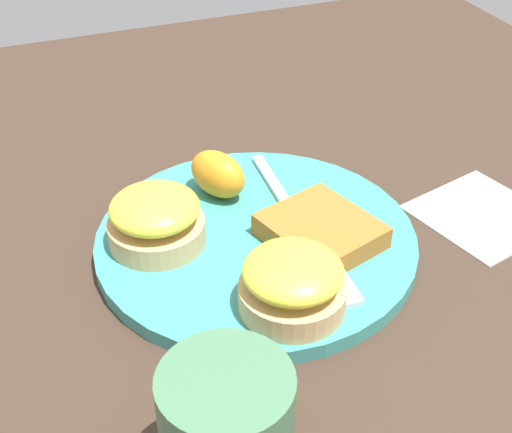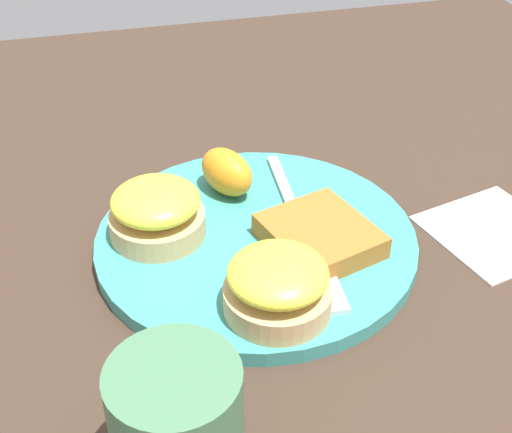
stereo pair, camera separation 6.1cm
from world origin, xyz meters
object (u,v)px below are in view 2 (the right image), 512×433
fork (304,236)px  orange_wedge (227,172)px  sandwich_benedict_left (157,212)px  hashbrown_patty (320,236)px  sandwich_benedict_right (278,285)px  cup (177,428)px

fork → orange_wedge: bearing=29.4°
sandwich_benedict_left → hashbrown_patty: (-0.05, -0.13, -0.01)m
hashbrown_patty → fork: bearing=37.2°
sandwich_benedict_left → sandwich_benedict_right: 0.14m
sandwich_benedict_right → orange_wedge: bearing=1.0°
hashbrown_patty → fork: (0.01, 0.01, -0.01)m
fork → cup: bearing=144.6°
orange_wedge → cup: cup is taller
orange_wedge → fork: size_ratio=0.26×
sandwich_benedict_left → sandwich_benedict_right: bearing=-147.2°
cup → fork: bearing=-35.4°
sandwich_benedict_left → orange_wedge: 0.09m
sandwich_benedict_left → cup: cup is taller
sandwich_benedict_left → hashbrown_patty: bearing=-110.8°
sandwich_benedict_right → fork: bearing=-30.1°
fork → cup: 0.25m
hashbrown_patty → cup: (-0.19, 0.15, 0.02)m
hashbrown_patty → cup: bearing=140.9°
sandwich_benedict_right → orange_wedge: (0.17, 0.00, -0.00)m
sandwich_benedict_right → hashbrown_patty: 0.09m
sandwich_benedict_right → cup: size_ratio=0.76×
fork → cup: size_ratio=2.11×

